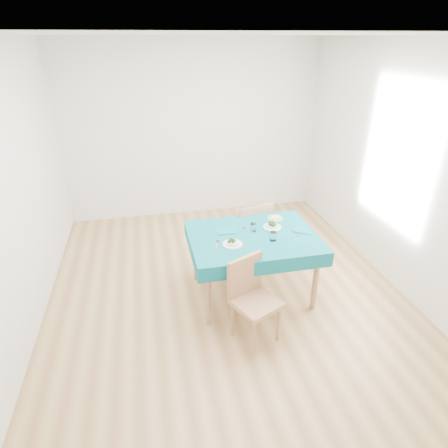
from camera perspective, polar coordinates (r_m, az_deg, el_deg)
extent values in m
cube|color=olive|center=(4.53, 0.00, -9.76)|extent=(4.00, 4.50, 0.02)
cube|color=silver|center=(6.01, -4.73, 13.80)|extent=(4.00, 0.02, 2.70)
cube|color=silver|center=(2.03, 14.27, -15.48)|extent=(4.00, 0.02, 2.70)
cube|color=silver|center=(3.99, -29.35, 3.65)|extent=(0.02, 4.50, 2.70)
cube|color=silver|center=(4.71, 24.75, 7.80)|extent=(0.02, 4.50, 2.70)
cube|color=white|center=(3.65, 0.00, 26.96)|extent=(4.00, 4.50, 0.02)
cube|color=#095A65|center=(4.25, 4.31, -6.26)|extent=(1.37, 1.04, 0.76)
cube|color=#966946|center=(3.58, 4.95, -11.04)|extent=(0.54, 0.56, 0.99)
cube|color=#966946|center=(4.80, 3.56, 0.75)|extent=(0.59, 0.62, 1.17)
cube|color=silver|center=(3.86, -1.13, -3.18)|extent=(0.07, 0.17, 0.00)
cube|color=silver|center=(3.87, 2.85, -3.12)|extent=(0.06, 0.20, 0.00)
cube|color=silver|center=(4.14, 3.86, -1.02)|extent=(0.10, 0.18, 0.00)
cube|color=silver|center=(4.19, 10.56, -1.14)|extent=(0.03, 0.20, 0.00)
cube|color=#0D646F|center=(4.11, 0.19, -1.14)|extent=(0.20, 0.14, 0.01)
cube|color=#0D646F|center=(4.22, 11.89, -0.94)|extent=(0.25, 0.23, 0.01)
cylinder|color=white|center=(4.13, 4.44, -0.50)|extent=(0.07, 0.07, 0.09)
cylinder|color=white|center=(3.96, 7.50, -1.86)|extent=(0.07, 0.07, 0.09)
cylinder|color=#9CBD5C|center=(4.45, 7.82, 0.87)|extent=(0.19, 0.19, 0.01)
cube|color=beige|center=(4.45, 7.83, 1.01)|extent=(0.11, 0.11, 0.01)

